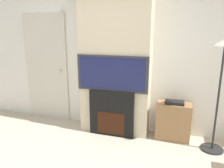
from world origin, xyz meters
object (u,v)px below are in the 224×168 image
object	(u,v)px
fireplace	(112,113)
television	(112,73)
floor_lamp	(221,74)
media_stand	(173,121)

from	to	relation	value
fireplace	television	size ratio (longest dim) A/B	0.66
fireplace	television	distance (m)	0.69
fireplace	floor_lamp	world-z (taller)	floor_lamp
fireplace	floor_lamp	bearing A→B (deg)	-0.76
television	floor_lamp	world-z (taller)	floor_lamp
floor_lamp	television	bearing A→B (deg)	179.31
media_stand	floor_lamp	bearing A→B (deg)	-17.88
fireplace	floor_lamp	xyz separation A→B (m)	(1.60, -0.02, 0.78)
fireplace	floor_lamp	distance (m)	1.78
media_stand	television	bearing A→B (deg)	-170.23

